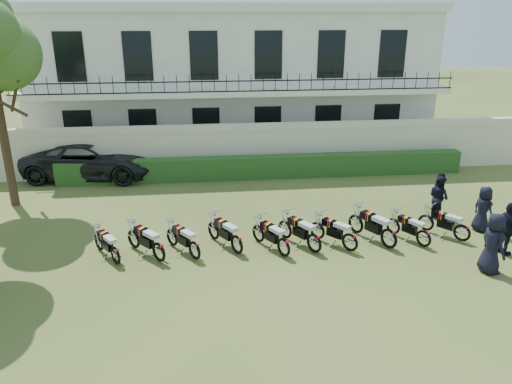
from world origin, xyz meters
The scene contains 20 objects.
ground centered at (0.00, 0.00, 0.00)m, with size 100.00×100.00×0.00m, color #3D4A1D.
perimeter_wall centered at (0.00, 8.00, 1.17)m, with size 30.00×0.35×2.30m.
hedge centered at (1.00, 7.20, 0.50)m, with size 18.00×0.60×1.00m, color #204017.
building centered at (0.00, 13.96, 3.71)m, with size 20.40×9.60×7.40m.
motorcycle_0 centered at (-4.38, -0.39, 0.44)m, with size 1.03×1.51×0.95m.
motorcycle_1 centered at (-3.13, -0.36, 0.48)m, with size 1.31×1.53×1.05m.
motorcycle_2 centered at (-2.07, -0.33, 0.45)m, with size 1.12×1.53×0.99m.
motorcycle_3 centered at (-0.79, -0.10, 0.48)m, with size 1.07×1.67×1.03m.
motorcycle_4 centered at (0.61, -0.44, 0.47)m, with size 1.02×1.64×1.01m.
motorcycle_5 centered at (1.59, -0.28, 0.49)m, with size 1.13×1.68×1.06m.
motorcycle_6 centered at (2.71, -0.32, 0.47)m, with size 1.25×1.49×1.01m.
motorcycle_7 centered at (3.97, -0.26, 0.52)m, with size 1.10×1.85×1.12m.
motorcycle_8 centered at (5.11, -0.27, 0.44)m, with size 0.96×1.55×0.95m.
motorcycle_9 centered at (6.52, -0.02, 0.45)m, with size 1.24×1.41×0.98m.
suv centered at (-6.64, 8.13, 0.81)m, with size 2.69×5.83×1.62m, color black.
officer_0 centered at (6.32, -1.99, 0.90)m, with size 0.88×0.57×1.80m, color black.
officer_2 centered at (7.38, -1.00, 0.84)m, with size 0.99×0.41×1.69m, color black.
officer_3 centered at (7.60, 0.74, 0.79)m, with size 0.77×0.50×1.58m, color black.
officer_4 centered at (6.59, 1.95, 0.80)m, with size 0.78×0.61×1.60m, color black.
officer_5 centered at (6.66, 2.08, 0.84)m, with size 0.98×0.41×1.68m, color black.
Camera 1 is at (-1.71, -13.87, 7.09)m, focal length 35.00 mm.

